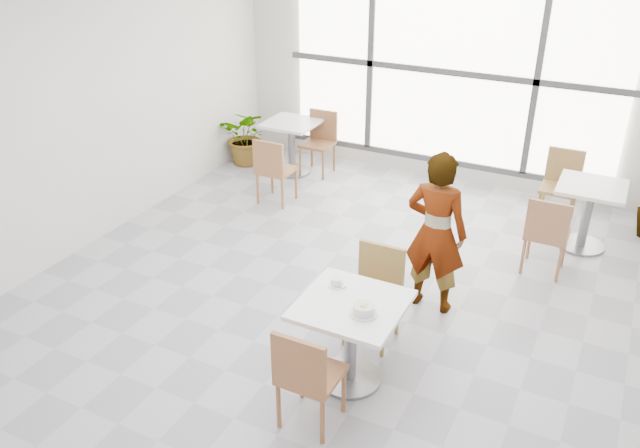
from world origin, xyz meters
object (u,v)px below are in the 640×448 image
at_px(chair_near, 306,374).
at_px(bg_chair_left_near, 273,167).
at_px(coffee_cup, 336,282).
at_px(bg_chair_right_near, 547,231).
at_px(main_table, 351,327).
at_px(bg_chair_right_far, 561,181).
at_px(chair_far, 376,287).
at_px(plant_left, 247,136).
at_px(bg_table_left, 292,140).
at_px(bg_table_right, 588,207).
at_px(oatmeal_bowl, 364,309).
at_px(bg_chair_left_far, 320,138).
at_px(person, 436,233).

bearing_deg(chair_near, bg_chair_left_near, -56.12).
xyz_separation_m(coffee_cup, bg_chair_right_near, (1.31, 2.24, -0.28)).
distance_m(main_table, bg_chair_right_near, 2.65).
bearing_deg(bg_chair_right_far, chair_far, -109.05).
bearing_deg(plant_left, bg_chair_right_near, -15.91).
relative_size(bg_table_left, bg_table_right, 1.00).
xyz_separation_m(bg_table_left, bg_chair_left_near, (0.30, -1.02, 0.01)).
height_order(main_table, oatmeal_bowl, oatmeal_bowl).
xyz_separation_m(coffee_cup, plant_left, (-3.08, 3.49, -0.36)).
distance_m(chair_far, bg_chair_left_far, 3.88).
bearing_deg(bg_chair_right_far, bg_chair_left_far, 178.88).
distance_m(chair_near, chair_far, 1.28).
distance_m(chair_far, bg_table_left, 3.90).
bearing_deg(bg_table_left, person, -39.66).
bearing_deg(bg_table_left, bg_table_right, -6.30).
bearing_deg(person, oatmeal_bowl, 86.95).
xyz_separation_m(chair_near, bg_chair_right_near, (1.17, 3.03, 0.00)).
relative_size(bg_chair_left_near, plant_left, 1.04).
bearing_deg(oatmeal_bowl, main_table, 145.92).
height_order(coffee_cup, bg_chair_right_near, bg_chair_right_near).
bearing_deg(chair_near, person, -99.32).
bearing_deg(bg_table_right, oatmeal_bowl, -110.93).
bearing_deg(coffee_cup, bg_chair_left_far, 118.49).
bearing_deg(oatmeal_bowl, bg_table_left, 125.73).
xyz_separation_m(bg_table_left, bg_chair_right_far, (3.59, 0.16, 0.01)).
relative_size(bg_table_right, bg_chair_right_far, 0.86).
bearing_deg(chair_far, bg_table_right, 60.27).
distance_m(main_table, bg_table_left, 4.46).
height_order(main_table, plant_left, plant_left).
height_order(person, bg_table_left, person).
xyz_separation_m(bg_chair_left_far, plant_left, (-1.07, -0.21, -0.08)).
distance_m(chair_far, bg_chair_right_far, 3.34).
bearing_deg(coffee_cup, person, 68.30).
xyz_separation_m(oatmeal_bowl, bg_table_left, (-2.70, 3.75, -0.31)).
bearing_deg(bg_chair_left_near, chair_near, 123.88).
bearing_deg(bg_chair_left_far, main_table, -60.14).
distance_m(oatmeal_bowl, bg_chair_right_far, 4.02).
distance_m(bg_chair_right_near, bg_chair_right_far, 1.41).
bearing_deg(chair_far, bg_chair_left_near, 138.05).
height_order(bg_table_right, bg_chair_right_far, bg_chair_right_far).
bearing_deg(bg_chair_left_far, plant_left, -168.66).
height_order(chair_far, person, person).
relative_size(oatmeal_bowl, plant_left, 0.25).
distance_m(main_table, chair_near, 0.63).
height_order(oatmeal_bowl, bg_chair_left_far, bg_chair_left_far).
bearing_deg(chair_far, bg_chair_left_far, 123.97).
distance_m(bg_table_left, bg_chair_left_near, 1.06).
distance_m(bg_chair_left_near, bg_chair_right_far, 3.50).
relative_size(coffee_cup, bg_chair_right_far, 0.18).
distance_m(chair_near, oatmeal_bowl, 0.64).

